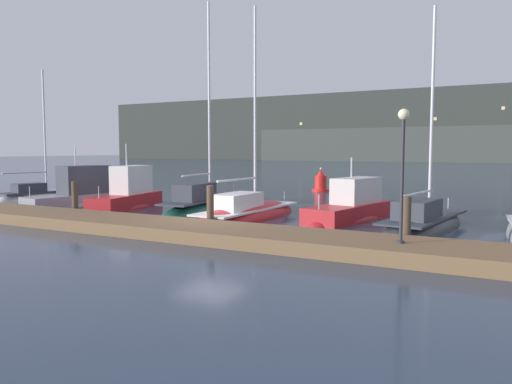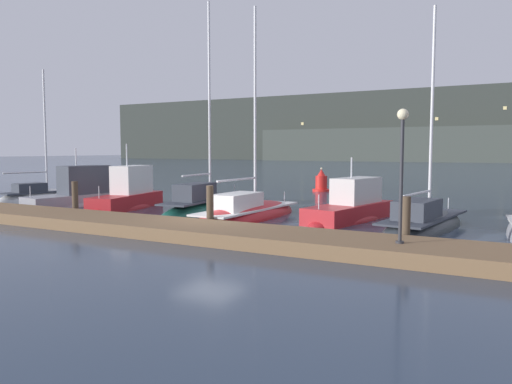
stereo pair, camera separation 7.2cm
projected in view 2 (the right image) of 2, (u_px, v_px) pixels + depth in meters
name	position (u px, v px, depth m)	size (l,w,h in m)	color
ground_plane	(210.00, 230.00, 19.54)	(400.00, 400.00, 0.00)	#2D3D51
dock	(185.00, 230.00, 18.11)	(38.45, 2.80, 0.45)	brown
mooring_pile_1	(75.00, 199.00, 23.09)	(0.28, 0.28, 1.67)	#4C3D2D
mooring_pile_2	(210.00, 208.00, 19.49)	(0.28, 0.28, 1.73)	#4C3D2D
mooring_pile_3	(406.00, 222.00, 15.91)	(0.28, 0.28, 1.65)	#4C3D2D
sailboat_berth_1	(40.00, 199.00, 30.37)	(2.52, 5.73, 8.69)	white
motorboat_berth_2	(77.00, 198.00, 27.89)	(2.77, 6.32, 3.76)	gray
motorboat_berth_3	(128.00, 201.00, 26.53)	(2.76, 5.96, 4.05)	red
sailboat_berth_4	(203.00, 208.00, 25.30)	(2.65, 8.00, 11.19)	#195647
sailboat_berth_5	(247.00, 216.00, 22.64)	(2.34, 8.03, 10.34)	red
motorboat_berth_6	(351.00, 213.00, 22.13)	(2.88, 6.29, 3.35)	red
sailboat_berth_7	(423.00, 226.00, 19.61)	(3.01, 7.51, 9.41)	#2D3338
channel_buoy	(321.00, 183.00, 37.54)	(1.31, 1.31, 1.79)	red
dock_lamppost	(402.00, 153.00, 14.09)	(0.32, 0.32, 3.83)	#2D2D33
hillside_backdrop	(492.00, 127.00, 128.66)	(240.00, 23.00, 19.29)	#333833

